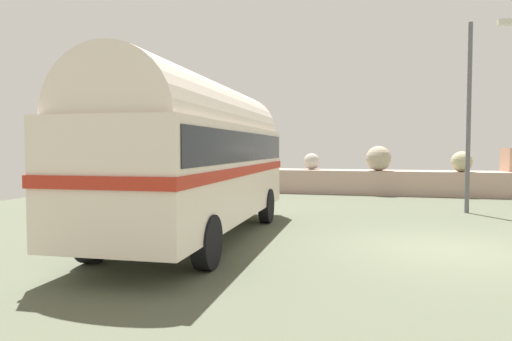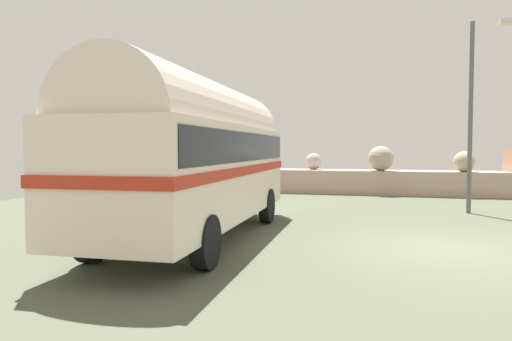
{
  "view_description": "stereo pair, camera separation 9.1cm",
  "coord_description": "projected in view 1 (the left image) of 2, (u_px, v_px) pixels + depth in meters",
  "views": [
    {
      "loc": [
        -1.36,
        -10.32,
        2.13
      ],
      "look_at": [
        -4.24,
        0.47,
        1.59
      ],
      "focal_mm": 32.77,
      "sensor_mm": 36.0,
      "label": 1
    },
    {
      "loc": [
        -1.27,
        -10.3,
        2.13
      ],
      "look_at": [
        -4.24,
        0.47,
        1.59
      ],
      "focal_mm": 32.77,
      "sensor_mm": 36.0,
      "label": 2
    }
  ],
  "objects": [
    {
      "name": "breakwater",
      "position": [
        414.0,
        179.0,
        21.01
      ],
      "size": [
        31.36,
        2.2,
        2.41
      ],
      "color": "tan",
      "rests_on": "ground"
    },
    {
      "name": "vintage_coach",
      "position": [
        197.0,
        151.0,
        10.78
      ],
      "size": [
        2.78,
        8.68,
        3.7
      ],
      "rotation": [
        0.0,
        0.0,
        0.04
      ],
      "color": "black",
      "rests_on": "ground"
    },
    {
      "name": "lamp_post",
      "position": [
        474.0,
        106.0,
        14.95
      ],
      "size": [
        1.27,
        0.31,
        6.14
      ],
      "color": "#5B5B60",
      "rests_on": "ground"
    },
    {
      "name": "ground",
      "position": [
        447.0,
        250.0,
        9.72
      ],
      "size": [
        32.0,
        26.0,
        0.02
      ],
      "color": "#535845"
    }
  ]
}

